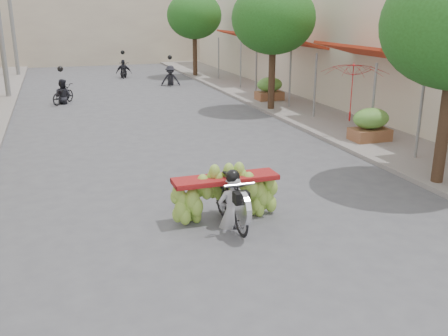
% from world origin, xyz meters
% --- Properties ---
extents(ground, '(120.00, 120.00, 0.00)m').
position_xyz_m(ground, '(0.00, 0.00, 0.00)').
color(ground, '#4F4F54').
rests_on(ground, ground).
extents(sidewalk_right, '(4.00, 60.00, 0.12)m').
position_xyz_m(sidewalk_right, '(7.00, 15.00, 0.06)').
color(sidewalk_right, gray).
rests_on(sidewalk_right, ground).
extents(shophouse_row_right, '(9.77, 40.00, 6.00)m').
position_xyz_m(shophouse_row_right, '(11.99, 14.00, 3.00)').
color(shophouse_row_right, beige).
rests_on(shophouse_row_right, ground).
extents(far_building, '(20.00, 6.00, 7.00)m').
position_xyz_m(far_building, '(0.00, 38.00, 3.50)').
color(far_building, '#C2B299').
rests_on(far_building, ground).
extents(utility_pole_back, '(0.60, 0.24, 8.00)m').
position_xyz_m(utility_pole_back, '(-5.40, 30.00, 4.03)').
color(utility_pole_back, slate).
rests_on(utility_pole_back, ground).
extents(street_tree_mid, '(3.40, 3.40, 5.25)m').
position_xyz_m(street_tree_mid, '(5.40, 14.00, 3.78)').
color(street_tree_mid, '#3A2719').
rests_on(street_tree_mid, ground).
extents(street_tree_far, '(3.40, 3.40, 5.25)m').
position_xyz_m(street_tree_far, '(5.40, 26.00, 3.78)').
color(street_tree_far, '#3A2719').
rests_on(street_tree_far, ground).
extents(produce_crate_mid, '(1.20, 0.88, 1.16)m').
position_xyz_m(produce_crate_mid, '(6.20, 8.00, 0.71)').
color(produce_crate_mid, brown).
rests_on(produce_crate_mid, ground).
extents(produce_crate_far, '(1.20, 0.88, 1.16)m').
position_xyz_m(produce_crate_far, '(6.20, 16.00, 0.71)').
color(produce_crate_far, brown).
rests_on(produce_crate_far, ground).
extents(banana_motorbike, '(2.20, 1.88, 1.99)m').
position_xyz_m(banana_motorbike, '(-0.14, 3.50, 0.68)').
color(banana_motorbike, black).
rests_on(banana_motorbike, ground).
extents(market_umbrella, '(2.81, 2.81, 1.93)m').
position_xyz_m(market_umbrella, '(5.86, 8.61, 2.57)').
color(market_umbrella, '#AA1618').
rests_on(market_umbrella, ground).
extents(pedestrian, '(1.09, 0.96, 1.90)m').
position_xyz_m(pedestrian, '(6.10, 16.36, 1.07)').
color(pedestrian, silver).
rests_on(pedestrian, ground).
extents(bg_motorbike_a, '(1.33, 1.64, 1.95)m').
position_xyz_m(bg_motorbike_a, '(-2.92, 18.69, 0.75)').
color(bg_motorbike_a, black).
rests_on(bg_motorbike_a, ground).
extents(bg_motorbike_b, '(1.15, 1.57, 1.95)m').
position_xyz_m(bg_motorbike_b, '(3.05, 22.81, 0.88)').
color(bg_motorbike_b, black).
rests_on(bg_motorbike_b, ground).
extents(bg_motorbike_c, '(1.07, 1.70, 1.95)m').
position_xyz_m(bg_motorbike_c, '(1.01, 27.12, 0.80)').
color(bg_motorbike_c, black).
rests_on(bg_motorbike_c, ground).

